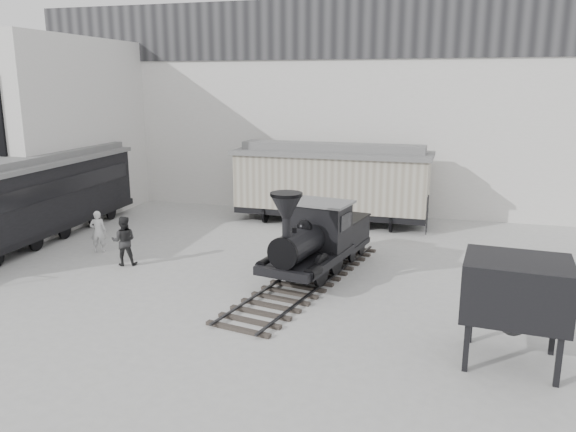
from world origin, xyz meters
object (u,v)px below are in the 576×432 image
(locomotive, at_px, (315,243))
(coal_hopper, at_px, (515,296))
(passenger_coach, at_px, (34,197))
(visitor_b, at_px, (124,241))
(boxcar, at_px, (331,181))
(visitor_a, at_px, (98,232))

(locomotive, xyz_separation_m, coal_hopper, (6.14, -5.04, 0.51))
(passenger_coach, height_order, visitor_b, passenger_coach)
(boxcar, xyz_separation_m, coal_hopper, (7.16, -13.09, -0.32))
(locomotive, height_order, boxcar, boxcar)
(coal_hopper, bearing_deg, passenger_coach, 166.90)
(coal_hopper, bearing_deg, locomotive, 146.01)
(boxcar, relative_size, coal_hopper, 3.62)
(locomotive, relative_size, visitor_b, 5.10)
(boxcar, height_order, coal_hopper, boxcar)
(locomotive, xyz_separation_m, boxcar, (-1.02, 8.06, 0.84))
(visitor_b, bearing_deg, boxcar, -147.32)
(visitor_a, bearing_deg, passenger_coach, -37.57)
(passenger_coach, xyz_separation_m, coal_hopper, (19.11, -6.37, -0.20))
(visitor_a, bearing_deg, visitor_b, 123.45)
(boxcar, height_order, visitor_b, boxcar)
(visitor_b, height_order, coal_hopper, coal_hopper)
(coal_hopper, bearing_deg, visitor_a, 165.64)
(passenger_coach, height_order, coal_hopper, passenger_coach)
(passenger_coach, xyz_separation_m, visitor_b, (5.65, -2.07, -1.00))
(passenger_coach, xyz_separation_m, visitor_a, (3.71, -0.86, -1.08))
(boxcar, distance_m, visitor_b, 10.87)
(passenger_coach, distance_m, visitor_a, 3.95)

